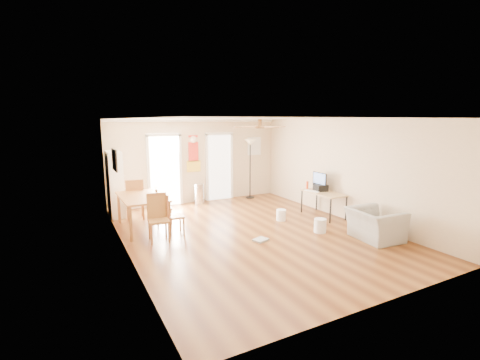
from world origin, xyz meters
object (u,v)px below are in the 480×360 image
dining_chair_far (135,199)px  wastebasket_a (281,215)px  dining_chair_right_a (164,206)px  printer (321,188)px  dining_table (143,212)px  armchair (375,225)px  dining_chair_right_b (174,214)px  computer_desk (323,204)px  trash_can (199,194)px  torchiere_lamp (250,169)px  dining_chair_near (158,218)px  wastebasket_b (320,226)px  bookshelf (115,184)px

dining_chair_far → wastebasket_a: bearing=156.5°
dining_chair_right_a → printer: dining_chair_right_a is taller
dining_table → armchair: dining_table is taller
dining_chair_right_b → dining_chair_right_a: bearing=4.0°
dining_chair_right_a → computer_desk: bearing=-97.3°
trash_can → armchair: armchair is taller
dining_chair_far → torchiere_lamp: torchiere_lamp is taller
dining_chair_right_b → computer_desk: dining_chair_right_b is taller
dining_chair_near → dining_chair_right_a: bearing=75.5°
dining_table → dining_chair_far: 0.95m
dining_chair_right_b → torchiere_lamp: bearing=-50.0°
dining_chair_right_a → dining_chair_right_b: dining_chair_right_b is taller
computer_desk → trash_can: bearing=130.7°
wastebasket_b → dining_chair_right_a: bearing=142.5°
trash_can → armchair: size_ratio=0.61×
wastebasket_a → trash_can: bearing=115.0°
dining_chair_right_b → wastebasket_a: size_ratio=3.31×
bookshelf → dining_chair_right_a: size_ratio=1.92×
computer_desk → printer: bearing=73.2°
wastebasket_a → bookshelf: bearing=147.1°
dining_chair_near → wastebasket_a: bearing=6.5°
dining_chair_far → computer_desk: bearing=161.5°
dining_chair_far → torchiere_lamp: 3.98m
bookshelf → computer_desk: 5.62m
dining_chair_near → wastebasket_b: (3.45, -1.16, -0.35)m
trash_can → printer: bearing=-46.6°
torchiere_lamp → computer_desk: 2.99m
wastebasket_b → armchair: armchair is taller
dining_table → printer: (4.60, -0.96, 0.35)m
bookshelf → wastebasket_a: bearing=-43.8°
torchiere_lamp → dining_chair_right_a: bearing=-155.4°
torchiere_lamp → wastebasket_b: torchiere_lamp is taller
printer → wastebasket_a: 1.42m
bookshelf → dining_chair_far: bearing=-62.7°
dining_chair_near → printer: (4.48, 0.04, 0.24)m
dining_chair_right_a → printer: size_ratio=2.63×
dining_table → wastebasket_a: size_ratio=5.62×
bookshelf → wastebasket_b: 5.42m
dining_chair_right_a → dining_chair_near: size_ratio=0.90×
armchair → dining_chair_near: bearing=69.1°
dining_chair_right_b → armchair: dining_chair_right_b is taller
dining_chair_right_b → dining_chair_far: 1.77m
armchair → dining_chair_right_a: bearing=54.8°
dining_chair_near → dining_chair_far: bearing=99.5°
trash_can → wastebasket_a: 2.95m
dining_chair_right_a → armchair: 4.96m
dining_chair_near → trash_can: (1.95, 2.71, -0.19)m
trash_can → wastebasket_b: trash_can is taller
dining_chair_near → printer: size_ratio=2.91×
dining_table → dining_chair_right_a: bearing=16.3°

